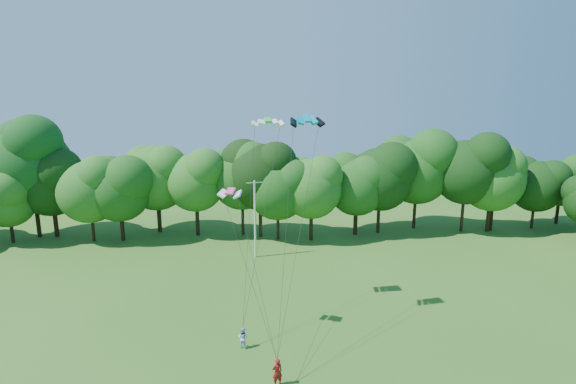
{
  "coord_description": "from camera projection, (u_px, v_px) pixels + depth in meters",
  "views": [
    {
      "loc": [
        -0.16,
        -20.53,
        18.12
      ],
      "look_at": [
        2.17,
        13.0,
        10.73
      ],
      "focal_mm": 28.0,
      "sensor_mm": 36.0,
      "label": 1
    }
  ],
  "objects": [
    {
      "name": "kite_green",
      "position": [
        268.0,
        120.0,
        36.07
      ],
      "size": [
        2.7,
        1.42,
        0.42
      ],
      "rotation": [
        0.0,
        0.0,
        0.09
      ],
      "color": "#21DE27",
      "rests_on": "ground"
    },
    {
      "name": "utility_pole",
      "position": [
        255.0,
        219.0,
        49.9
      ],
      "size": [
        1.75,
        0.41,
        8.81
      ],
      "rotation": [
        0.0,
        0.0,
        0.19
      ],
      "color": "silver",
      "rests_on": "ground"
    },
    {
      "name": "kite_flyer_left",
      "position": [
        277.0,
        372.0,
        28.31
      ],
      "size": [
        0.79,
        0.66,
        1.86
      ],
      "primitive_type": "imported",
      "rotation": [
        0.0,
        0.0,
        3.51
      ],
      "color": "maroon",
      "rests_on": "ground"
    },
    {
      "name": "kite_pink",
      "position": [
        230.0,
        191.0,
        32.44
      ],
      "size": [
        1.88,
        1.34,
        0.41
      ],
      "rotation": [
        0.0,
        0.0,
        -0.34
      ],
      "color": "#F54494",
      "rests_on": "ground"
    },
    {
      "name": "tree_back_center",
      "position": [
        260.0,
        173.0,
        56.28
      ],
      "size": [
        9.23,
        9.23,
        13.43
      ],
      "color": "black",
      "rests_on": "ground"
    },
    {
      "name": "tree_back_west",
      "position": [
        31.0,
        161.0,
        55.95
      ],
      "size": [
        10.81,
        10.81,
        15.72
      ],
      "color": "#331F14",
      "rests_on": "ground"
    },
    {
      "name": "tree_back_east",
      "position": [
        495.0,
        181.0,
        59.42
      ],
      "size": [
        7.51,
        7.51,
        10.92
      ],
      "color": "black",
      "rests_on": "ground"
    },
    {
      "name": "kite_teal",
      "position": [
        306.0,
        118.0,
        33.37
      ],
      "size": [
        2.62,
        1.5,
        0.61
      ],
      "rotation": [
        0.0,
        0.0,
        0.18
      ],
      "color": "#0587A7",
      "rests_on": "ground"
    },
    {
      "name": "kite_flyer_right",
      "position": [
        243.0,
        338.0,
        32.57
      ],
      "size": [
        0.94,
        0.85,
        1.56
      ],
      "primitive_type": "imported",
      "rotation": [
        0.0,
        0.0,
        2.71
      ],
      "color": "#B3C8F9",
      "rests_on": "ground"
    }
  ]
}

